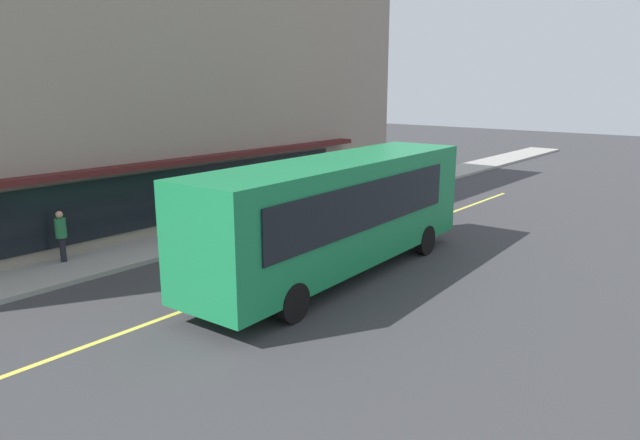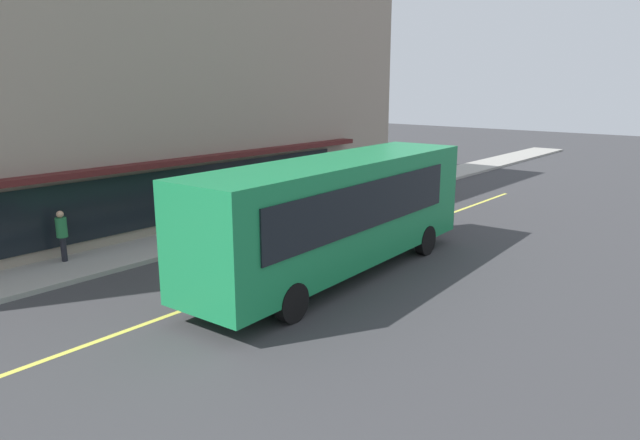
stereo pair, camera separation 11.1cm
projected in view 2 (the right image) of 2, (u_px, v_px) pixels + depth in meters
The scene contains 8 objects.
ground at pixel (260, 283), 16.64m from camera, with size 120.00×120.00×0.00m, color #38383A.
sidewalk at pixel (154, 248), 19.87m from camera, with size 80.00×2.46×0.15m, color #9E9B93.
lane_centre_stripe at pixel (260, 282), 16.64m from camera, with size 36.00×0.16×0.01m, color #D8D14C.
storefront_building at pixel (111, 85), 24.58m from camera, with size 27.65×10.90×11.13m.
bus at pixel (338, 210), 16.87m from camera, with size 11.24×3.07×3.50m.
car_white at pixel (342, 203), 24.03m from camera, with size 4.30×1.86×1.52m.
pedestrian_at_corner at pixel (270, 197), 23.52m from camera, with size 0.34×0.34×1.56m.
pedestrian_near_storefront at pixel (62, 231), 17.93m from camera, with size 0.34×0.34×1.63m.
Camera 2 is at (-11.00, -11.43, 5.62)m, focal length 32.24 mm.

